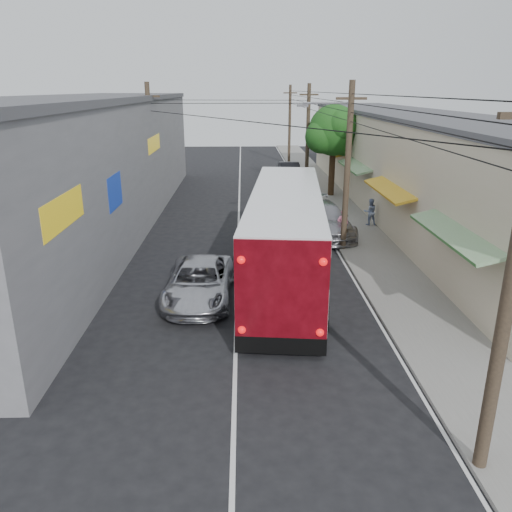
{
  "coord_description": "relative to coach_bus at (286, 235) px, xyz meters",
  "views": [
    {
      "loc": [
        0.26,
        -10.43,
        7.63
      ],
      "look_at": [
        0.74,
        7.49,
        1.59
      ],
      "focal_mm": 35.0,
      "sensor_mm": 36.0,
      "label": 1
    }
  ],
  "objects": [
    {
      "name": "ground",
      "position": [
        -2.0,
        -9.11,
        -1.95
      ],
      "size": [
        120.0,
        120.0,
        0.0
      ],
      "primitive_type": "plane",
      "color": "black",
      "rests_on": "ground"
    },
    {
      "name": "sidewalk",
      "position": [
        4.5,
        10.89,
        -1.89
      ],
      "size": [
        3.0,
        80.0,
        0.12
      ],
      "primitive_type": "cube",
      "color": "slate",
      "rests_on": "ground"
    },
    {
      "name": "building_right",
      "position": [
        8.99,
        12.89,
        1.2
      ],
      "size": [
        7.09,
        40.0,
        6.25
      ],
      "color": "beige",
      "rests_on": "ground"
    },
    {
      "name": "building_left",
      "position": [
        -10.5,
        8.89,
        1.7
      ],
      "size": [
        7.2,
        36.0,
        7.25
      ],
      "color": "gray",
      "rests_on": "ground"
    },
    {
      "name": "utility_poles",
      "position": [
        1.13,
        11.22,
        2.18
      ],
      "size": [
        11.8,
        45.28,
        8.0
      ],
      "color": "#473828",
      "rests_on": "ground"
    },
    {
      "name": "street_tree",
      "position": [
        4.87,
        16.91,
        2.72
      ],
      "size": [
        4.4,
        4.0,
        6.6
      ],
      "color": "#3F2B19",
      "rests_on": "ground"
    },
    {
      "name": "coach_bus",
      "position": [
        0.0,
        0.0,
        0.0
      ],
      "size": [
        4.06,
        13.27,
        3.77
      ],
      "rotation": [
        0.0,
        0.0,
        -0.1
      ],
      "color": "white",
      "rests_on": "ground"
    },
    {
      "name": "jeepney",
      "position": [
        -3.4,
        -2.0,
        -1.23
      ],
      "size": [
        2.57,
        5.26,
        1.44
      ],
      "primitive_type": "imported",
      "rotation": [
        0.0,
        0.0,
        -0.04
      ],
      "color": "#BBBAC2",
      "rests_on": "ground"
    },
    {
      "name": "parked_suv",
      "position": [
        2.6,
        6.67,
        -1.08
      ],
      "size": [
        3.2,
        6.27,
        1.74
      ],
      "primitive_type": "imported",
      "rotation": [
        0.0,
        0.0,
        0.13
      ],
      "color": "#97979F",
      "rests_on": "ground"
    },
    {
      "name": "parked_car_mid",
      "position": [
        1.92,
        11.79,
        -1.14
      ],
      "size": [
        2.31,
        4.91,
        1.63
      ],
      "primitive_type": "imported",
      "rotation": [
        0.0,
        0.0,
        0.08
      ],
      "color": "#2B2A30",
      "rests_on": "ground"
    },
    {
      "name": "parked_car_far",
      "position": [
        2.31,
        23.46,
        -1.16
      ],
      "size": [
        1.78,
        4.83,
        1.58
      ],
      "primitive_type": "imported",
      "rotation": [
        0.0,
        0.0,
        0.02
      ],
      "color": "black",
      "rests_on": "ground"
    },
    {
      "name": "pedestrian_near",
      "position": [
        3.4,
        5.13,
        -1.0
      ],
      "size": [
        0.69,
        0.55,
        1.66
      ],
      "primitive_type": "imported",
      "rotation": [
        0.0,
        0.0,
        2.87
      ],
      "color": "pink",
      "rests_on": "sidewalk"
    },
    {
      "name": "pedestrian_far",
      "position": [
        5.6,
        8.31,
        -1.06
      ],
      "size": [
        0.78,
        0.62,
        1.54
      ],
      "primitive_type": "imported",
      "rotation": [
        0.0,
        0.0,
        3.19
      ],
      "color": "#92A6D5",
      "rests_on": "sidewalk"
    }
  ]
}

